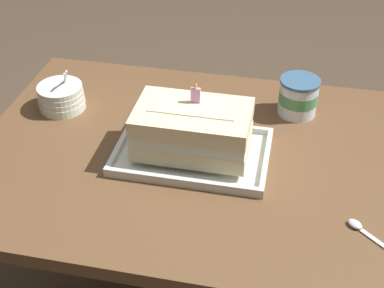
% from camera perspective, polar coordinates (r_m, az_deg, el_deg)
% --- Properties ---
extents(dining_table, '(1.08, 0.79, 0.75)m').
position_cam_1_polar(dining_table, '(1.41, -0.05, -4.47)').
color(dining_table, brown).
rests_on(dining_table, ground_plane).
extents(foil_tray, '(0.37, 0.25, 0.02)m').
position_cam_1_polar(foil_tray, '(1.32, 0.05, -0.98)').
color(foil_tray, silver).
rests_on(foil_tray, dining_table).
extents(birthday_cake, '(0.27, 0.17, 0.16)m').
position_cam_1_polar(birthday_cake, '(1.28, 0.06, 1.58)').
color(birthday_cake, beige).
rests_on(birthday_cake, foil_tray).
extents(bowl_stack, '(0.13, 0.13, 0.12)m').
position_cam_1_polar(bowl_stack, '(1.53, -13.68, 4.86)').
color(bowl_stack, silver).
rests_on(bowl_stack, dining_table).
extents(ice_cream_tub, '(0.11, 0.11, 0.10)m').
position_cam_1_polar(ice_cream_tub, '(1.48, 11.19, 4.96)').
color(ice_cream_tub, white).
rests_on(ice_cream_tub, dining_table).
extents(serving_spoon_near_tray, '(0.10, 0.09, 0.01)m').
position_cam_1_polar(serving_spoon_near_tray, '(1.19, 17.41, -8.52)').
color(serving_spoon_near_tray, silver).
rests_on(serving_spoon_near_tray, dining_table).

